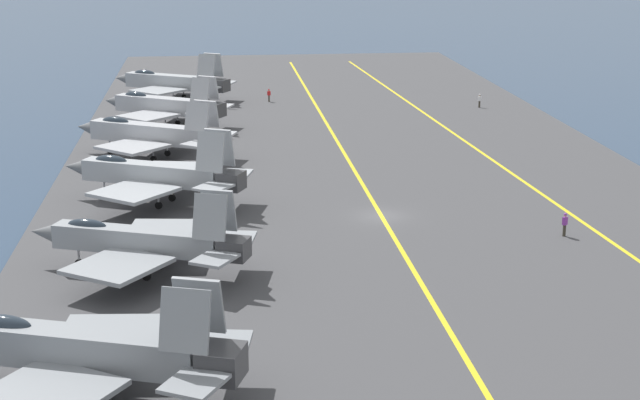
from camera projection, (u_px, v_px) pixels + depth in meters
ground_plane at (381, 220)px, 79.39m from camera, size 2000.00×2000.00×0.00m
carrier_deck at (381, 218)px, 79.34m from camera, size 201.75×55.92×0.40m
deck_stripe_foul_line at (565, 210)px, 80.91m from camera, size 181.29×10.97×0.01m
deck_stripe_centerline at (381, 216)px, 79.28m from camera, size 181.58×0.36×0.01m
parked_jet_second at (82, 349)px, 48.65m from camera, size 12.48×17.38×6.46m
parked_jet_third at (142, 241)px, 65.60m from camera, size 13.61×15.84×6.13m
parked_jet_fourth at (155, 174)px, 81.82m from camera, size 13.81×16.45×6.72m
parked_jet_fifth at (151, 134)px, 98.00m from camera, size 13.43×16.83×6.17m
parked_jet_sixth at (164, 106)px, 113.16m from camera, size 13.19×15.67×6.15m
parked_jet_seventh at (172, 82)px, 130.43m from camera, size 13.60×16.87×6.45m
crew_white_vest at (480, 100)px, 125.31m from camera, size 0.46×0.43×1.77m
crew_purple_vest at (565, 223)px, 73.89m from camera, size 0.43×0.46×1.81m
crew_red_vest at (269, 95)px, 129.33m from camera, size 0.40×0.46×1.70m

